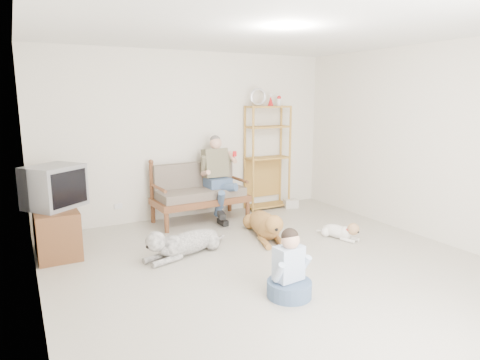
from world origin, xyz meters
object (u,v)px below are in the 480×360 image
loveseat (199,191)px  golden_retriever (265,225)px  etagere (267,156)px  tv_stand (56,231)px

loveseat → golden_retriever: bearing=-70.4°
loveseat → etagere: 1.46m
loveseat → tv_stand: size_ratio=1.69×
tv_stand → loveseat: bearing=13.6°
loveseat → golden_retriever: (0.51, -1.24, -0.31)m
loveseat → tv_stand: loveseat is taller
loveseat → tv_stand: (-2.20, -0.57, -0.19)m
etagere → tv_stand: size_ratio=2.35×
golden_retriever → loveseat: bearing=128.4°
etagere → tv_stand: (-3.58, -0.72, -0.64)m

